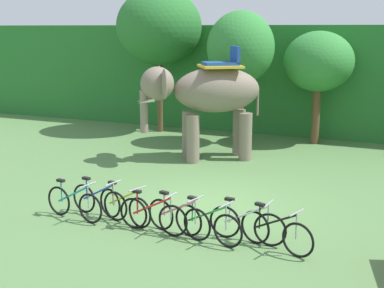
% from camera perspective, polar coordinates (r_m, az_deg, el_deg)
% --- Properties ---
extents(ground_plane, '(80.00, 80.00, 0.00)m').
position_cam_1_polar(ground_plane, '(13.26, 1.77, -6.69)').
color(ground_plane, '#567F47').
extents(foliage_hedge, '(36.00, 6.00, 4.48)m').
position_cam_1_polar(foliage_hedge, '(24.41, 12.37, 7.29)').
color(foliage_hedge, '#28702D').
rests_on(foliage_hedge, ground).
extents(tree_center, '(3.54, 3.54, 5.97)m').
position_cam_1_polar(tree_center, '(22.13, -3.62, 12.63)').
color(tree_center, brown).
rests_on(tree_center, ground).
extents(tree_left, '(2.52, 2.52, 5.00)m').
position_cam_1_polar(tree_left, '(19.79, 5.33, 10.34)').
color(tree_left, brown).
rests_on(tree_left, ground).
extents(tree_center_left, '(2.61, 2.61, 4.27)m').
position_cam_1_polar(tree_center_left, '(20.28, 13.66, 8.68)').
color(tree_center_left, brown).
rests_on(tree_center_left, ground).
extents(elephant, '(3.98, 3.34, 3.78)m').
position_cam_1_polar(elephant, '(17.39, 1.67, 5.42)').
color(elephant, gray).
rests_on(elephant, ground).
extents(bike_teal, '(1.70, 0.52, 0.92)m').
position_cam_1_polar(bike_teal, '(12.51, -12.76, -6.33)').
color(bike_teal, black).
rests_on(bike_teal, ground).
extents(bike_blue, '(1.69, 0.52, 0.92)m').
position_cam_1_polar(bike_blue, '(12.56, -10.09, -6.14)').
color(bike_blue, black).
rests_on(bike_blue, ground).
extents(bike_yellow, '(1.64, 0.67, 0.92)m').
position_cam_1_polar(bike_yellow, '(12.09, -7.39, -6.78)').
color(bike_yellow, black).
rests_on(bike_yellow, ground).
extents(bike_red, '(1.71, 0.52, 0.92)m').
position_cam_1_polar(bike_red, '(11.48, -4.31, -7.79)').
color(bike_red, black).
rests_on(bike_red, ground).
extents(bike_pink, '(1.67, 0.61, 0.92)m').
position_cam_1_polar(bike_pink, '(11.31, -1.50, -8.07)').
color(bike_pink, black).
rests_on(bike_pink, ground).
extents(bike_green, '(1.67, 0.59, 0.92)m').
position_cam_1_polar(bike_green, '(10.98, 1.71, -8.72)').
color(bike_green, black).
rests_on(bike_green, ground).
extents(bike_white, '(1.71, 0.52, 0.92)m').
position_cam_1_polar(bike_white, '(11.02, 6.01, -8.71)').
color(bike_white, black).
rests_on(bike_white, ground).
extents(bike_black, '(1.64, 0.69, 0.92)m').
position_cam_1_polar(bike_black, '(10.71, 9.13, -9.46)').
color(bike_black, black).
rests_on(bike_black, ground).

